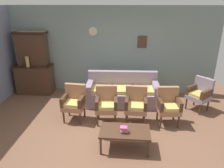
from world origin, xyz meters
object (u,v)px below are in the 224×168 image
(vase_on_cabinet, at_px, (27,62))
(wingback_chair_by_fireplace, at_px, (200,93))
(armchair_near_couch_end, at_px, (136,104))
(book_stack_on_table, at_px, (124,129))
(armchair_by_doorway, at_px, (168,104))
(side_cabinet, at_px, (35,79))
(floor_vase_by_wall, at_px, (206,89))
(floral_couch, at_px, (122,93))
(armchair_near_cabinet, at_px, (74,101))
(armchair_row_middle, at_px, (106,103))
(coffee_table, at_px, (125,132))

(vase_on_cabinet, bearing_deg, wingback_chair_by_fireplace, -6.50)
(armchair_near_couch_end, height_order, book_stack_on_table, armchair_near_couch_end)
(armchair_by_doorway, xyz_separation_m, wingback_chair_by_fireplace, (0.96, 0.77, 0.00))
(side_cabinet, relative_size, floor_vase_by_wall, 1.67)
(floral_couch, distance_m, wingback_chair_by_fireplace, 2.12)
(armchair_near_cabinet, relative_size, armchair_by_doorway, 1.00)
(armchair_row_middle, bearing_deg, armchair_near_couch_end, 2.82)
(armchair_row_middle, height_order, coffee_table, armchair_row_middle)
(side_cabinet, xyz_separation_m, coffee_table, (2.96, -2.59, -0.09))
(armchair_near_cabinet, relative_size, wingback_chair_by_fireplace, 1.00)
(armchair_near_couch_end, bearing_deg, wingback_chair_by_fireplace, 24.36)
(armchair_by_doorway, xyz_separation_m, coffee_table, (-1.01, -1.06, -0.12))
(armchair_row_middle, height_order, armchair_by_doorway, same)
(armchair_by_doorway, bearing_deg, armchair_row_middle, -178.12)
(wingback_chair_by_fireplace, xyz_separation_m, floor_vase_by_wall, (0.39, 0.66, -0.15))
(vase_on_cabinet, distance_m, coffee_table, 3.94)
(floral_couch, relative_size, armchair_near_couch_end, 2.29)
(vase_on_cabinet, distance_m, armchair_by_doorway, 4.31)
(armchair_row_middle, height_order, wingback_chair_by_fireplace, same)
(side_cabinet, distance_m, coffee_table, 3.93)
(armchair_by_doorway, relative_size, floor_vase_by_wall, 1.30)
(vase_on_cabinet, distance_m, armchair_near_cabinet, 2.29)
(wingback_chair_by_fireplace, distance_m, coffee_table, 2.69)
(vase_on_cabinet, bearing_deg, side_cabinet, 67.12)
(armchair_near_cabinet, bearing_deg, floor_vase_by_wall, 21.47)
(side_cabinet, bearing_deg, floor_vase_by_wall, -1.08)
(armchair_near_couch_end, distance_m, armchair_by_doorway, 0.78)
(vase_on_cabinet, height_order, coffee_table, vase_on_cabinet)
(armchair_by_doorway, height_order, floor_vase_by_wall, armchair_by_doorway)
(vase_on_cabinet, xyz_separation_m, floral_couch, (2.91, -0.36, -0.77))
(side_cabinet, distance_m, wingback_chair_by_fireplace, 4.99)
(coffee_table, height_order, floor_vase_by_wall, floor_vase_by_wall)
(armchair_row_middle, height_order, floor_vase_by_wall, armchair_row_middle)
(coffee_table, bearing_deg, armchair_row_middle, 115.44)
(floral_couch, relative_size, armchair_near_cabinet, 2.29)
(side_cabinet, distance_m, armchair_near_cabinet, 2.27)
(armchair_by_doorway, relative_size, book_stack_on_table, 5.66)
(armchair_near_couch_end, xyz_separation_m, wingback_chair_by_fireplace, (1.74, 0.79, 0.00))
(armchair_by_doorway, height_order, book_stack_on_table, armchair_by_doorway)
(armchair_by_doorway, bearing_deg, floor_vase_by_wall, 46.51)
(armchair_row_middle, distance_m, floor_vase_by_wall, 3.21)
(armchair_by_doorway, bearing_deg, book_stack_on_table, -132.36)
(side_cabinet, height_order, armchair_near_couch_end, side_cabinet)
(vase_on_cabinet, bearing_deg, armchair_by_doorway, -18.35)
(armchair_near_cabinet, xyz_separation_m, armchair_near_couch_end, (1.53, -0.00, 0.00))
(armchair_row_middle, bearing_deg, vase_on_cabinet, 151.45)
(armchair_row_middle, bearing_deg, armchair_by_doorway, 1.88)
(armchair_by_doorway, relative_size, coffee_table, 0.90)
(armchair_row_middle, xyz_separation_m, armchair_near_couch_end, (0.72, 0.04, 0.00))
(floral_couch, bearing_deg, floor_vase_by_wall, 10.15)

